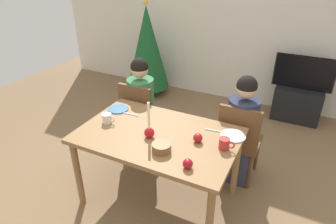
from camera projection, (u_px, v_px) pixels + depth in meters
name	position (u px, v px, depth m)	size (l,w,h in m)	color
ground_plane	(159.00, 197.00, 2.94)	(7.68, 7.68, 0.00)	brown
back_wall	(239.00, 18.00, 4.37)	(6.40, 0.10, 2.60)	silver
dining_table	(158.00, 141.00, 2.62)	(1.40, 0.90, 0.75)	olive
chair_left	(140.00, 114.00, 3.39)	(0.40, 0.40, 0.90)	brown
chair_right	(239.00, 139.00, 2.94)	(0.40, 0.40, 0.90)	brown
person_left_child	(141.00, 108.00, 3.39)	(0.30, 0.30, 1.17)	#33384C
person_right_child	(241.00, 132.00, 2.94)	(0.30, 0.30, 1.17)	#33384C
tv_stand	(297.00, 103.00, 4.23)	(0.64, 0.40, 0.48)	black
tv	(304.00, 73.00, 4.01)	(0.79, 0.05, 0.46)	black
christmas_tree	(147.00, 48.00, 4.75)	(0.69, 0.69, 1.55)	brown
candle_centerpiece	(149.00, 130.00, 2.50)	(0.09, 0.09, 0.33)	red
plate_left	(118.00, 109.00, 2.98)	(0.20, 0.20, 0.01)	teal
plate_right	(233.00, 136.00, 2.54)	(0.22, 0.22, 0.01)	silver
mug_left	(107.00, 118.00, 2.73)	(0.13, 0.09, 0.09)	silver
mug_right	(225.00, 144.00, 2.36)	(0.13, 0.09, 0.10)	#B72D2D
fork_left	(130.00, 114.00, 2.89)	(0.18, 0.01, 0.01)	silver
fork_right	(215.00, 131.00, 2.62)	(0.18, 0.01, 0.01)	silver
bowl_walnuts	(161.00, 148.00, 2.34)	(0.16, 0.16, 0.07)	brown
apple_near_candle	(188.00, 164.00, 2.15)	(0.08, 0.08, 0.08)	#AC131D
apple_by_left_plate	(198.00, 138.00, 2.45)	(0.08, 0.08, 0.08)	#AB1B1A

